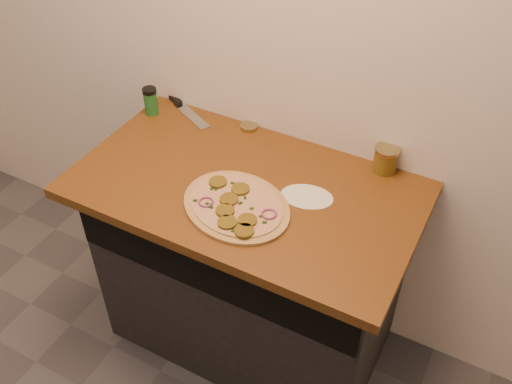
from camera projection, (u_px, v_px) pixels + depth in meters
The scene contains 8 objects.
cabinet at pixel (251, 269), 2.29m from camera, with size 1.10×0.60×0.86m, color black.
countertop at pixel (246, 188), 1.98m from camera, with size 1.20×0.70×0.04m, color brown.
pizza at pixel (236, 206), 1.87m from camera, with size 0.49×0.49×0.03m.
chefs_knife at pixel (181, 106), 2.33m from camera, with size 0.31×0.18×0.02m.
mason_jar_lid at pixel (249, 127), 2.22m from camera, with size 0.07×0.07×0.01m, color tan.
salsa_jar at pixel (386, 159), 1.99m from camera, with size 0.09×0.09×0.10m.
spice_shaker at pixel (151, 101), 2.26m from camera, with size 0.06×0.06×0.11m.
flour_spill at pixel (307, 197), 1.92m from camera, with size 0.18×0.18×0.00m, color silver.
Camera 1 is at (0.74, 0.11, 2.17)m, focal length 40.00 mm.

